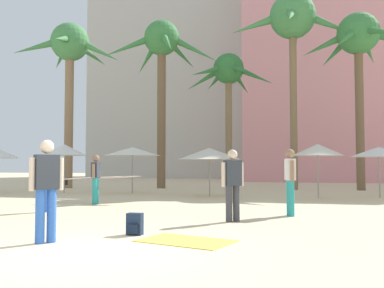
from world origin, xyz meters
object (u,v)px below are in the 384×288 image
(palm_tree_center, at_px, (293,24))
(beach_towel, at_px, (186,241))
(cafe_umbrella_6, at_px, (210,154))
(backpack, at_px, (135,224))
(cafe_umbrella_1, at_px, (318,150))
(palm_tree_right, at_px, (162,52))
(palm_tree_left, at_px, (70,53))
(palm_tree_far_left, at_px, (228,77))
(cafe_umbrella_2, at_px, (132,151))
(cafe_umbrella_4, at_px, (379,152))
(palm_tree_far_right, at_px, (358,43))
(person_mid_left, at_px, (233,182))
(person_near_right, at_px, (290,179))
(cafe_umbrella_0, at_px, (65,150))
(person_far_right, at_px, (46,186))
(person_mid_right, at_px, (50,181))
(person_far_left, at_px, (97,177))

(palm_tree_center, bearing_deg, beach_towel, -96.12)
(cafe_umbrella_6, height_order, backpack, cafe_umbrella_6)
(cafe_umbrella_1, bearing_deg, palm_tree_center, 99.05)
(palm_tree_right, xyz_separation_m, cafe_umbrella_1, (8.56, -5.86, -6.12))
(palm_tree_left, distance_m, cafe_umbrella_6, 12.34)
(palm_tree_far_left, relative_size, cafe_umbrella_2, 3.00)
(cafe_umbrella_4, bearing_deg, palm_tree_far_right, 90.14)
(palm_tree_center, height_order, cafe_umbrella_1, palm_tree_center)
(palm_tree_center, height_order, person_mid_left, palm_tree_center)
(palm_tree_left, distance_m, person_near_right, 18.60)
(cafe_umbrella_4, height_order, person_near_right, cafe_umbrella_4)
(cafe_umbrella_0, bearing_deg, person_far_right, -61.00)
(person_mid_left, relative_size, person_near_right, 0.97)
(palm_tree_left, xyz_separation_m, palm_tree_right, (5.47, 1.08, 0.00))
(person_mid_left, distance_m, person_mid_right, 5.54)
(person_far_left, bearing_deg, person_far_right, -78.45)
(cafe_umbrella_4, distance_m, person_mid_right, 13.14)
(beach_towel, xyz_separation_m, backpack, (-1.14, 0.44, 0.19))
(cafe_umbrella_0, xyz_separation_m, beach_towel, (9.10, -11.47, -2.09))
(cafe_umbrella_1, bearing_deg, person_mid_left, -106.44)
(backpack, relative_size, person_mid_right, 0.26)
(cafe_umbrella_1, relative_size, backpack, 5.28)
(palm_tree_center, distance_m, cafe_umbrella_1, 9.58)
(palm_tree_far_right, xyz_separation_m, cafe_umbrella_0, (-14.37, -5.59, -5.88))
(cafe_umbrella_6, relative_size, person_near_right, 1.55)
(cafe_umbrella_4, bearing_deg, cafe_umbrella_2, -179.81)
(palm_tree_far_right, xyz_separation_m, person_mid_right, (-10.32, -13.35, -7.08))
(cafe_umbrella_1, distance_m, backpack, 11.23)
(person_mid_left, bearing_deg, palm_tree_far_left, 149.93)
(palm_tree_center, height_order, person_far_right, palm_tree_center)
(cafe_umbrella_0, distance_m, person_far_right, 14.00)
(palm_tree_left, height_order, palm_tree_center, palm_tree_center)
(beach_towel, bearing_deg, palm_tree_right, 109.11)
(backpack, height_order, person_far_right, person_far_right)
(cafe_umbrella_6, bearing_deg, cafe_umbrella_0, 174.82)
(person_mid_left, xyz_separation_m, person_far_right, (-2.76, -3.55, 0.04))
(palm_tree_right, relative_size, person_far_left, 3.25)
(person_far_left, bearing_deg, palm_tree_right, 87.12)
(palm_tree_far_left, height_order, palm_tree_far_right, palm_tree_far_right)
(palm_tree_left, bearing_deg, palm_tree_far_left, 13.41)
(cafe_umbrella_0, bearing_deg, palm_tree_far_left, 41.59)
(cafe_umbrella_4, distance_m, person_far_right, 14.67)
(person_near_right, bearing_deg, beach_towel, 54.22)
(person_far_left, xyz_separation_m, person_far_right, (2.52, -7.12, 0.07))
(palm_tree_left, bearing_deg, person_near_right, -40.86)
(palm_tree_far_right, xyz_separation_m, cafe_umbrella_6, (-7.01, -6.25, -6.13))
(palm_tree_far_left, distance_m, palm_tree_left, 9.63)
(palm_tree_right, xyz_separation_m, cafe_umbrella_4, (11.06, -4.89, -6.19))
(backpack, relative_size, person_far_left, 0.14)
(cafe_umbrella_0, distance_m, person_mid_left, 12.92)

